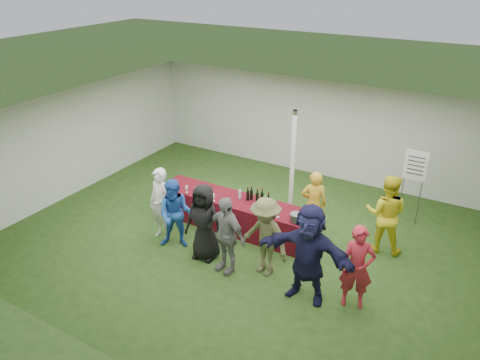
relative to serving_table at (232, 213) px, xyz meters
The scene contains 18 objects.
ground 0.69m from the serving_table, 27.96° to the right, with size 60.00×60.00×0.00m, color #284719.
tent 1.68m from the serving_table, 42.46° to the left, with size 10.00×10.00×10.00m.
serving_table is the anchor object (origin of this frame).
wine_bottles 0.76m from the serving_table, 13.72° to the left, with size 0.57×0.16×0.32m.
wine_glasses 0.71m from the serving_table, 149.57° to the right, with size 2.71×0.13×0.16m.
water_bottle 0.51m from the serving_table, 28.15° to the left, with size 0.07×0.07×0.23m.
bar_towel 1.65m from the serving_table, ahead, with size 0.25×0.18×0.03m, color white.
dump_bucket 1.73m from the serving_table, ahead, with size 0.26×0.26×0.18m, color slate.
wine_list_sign 4.19m from the serving_table, 33.50° to the left, with size 0.50×0.03×1.80m.
staff_pourer 1.84m from the serving_table, 20.23° to the left, with size 0.56×0.37×1.54m, color gold.
staff_back 3.33m from the serving_table, 14.39° to the left, with size 0.84×0.65×1.73m, color gold.
customer_0 1.65m from the serving_table, 134.26° to the right, with size 0.60×0.39×1.65m, color silver.
customer_1 1.45m from the serving_table, 116.97° to the right, with size 0.75×0.58×1.54m, color blue.
customer_2 1.36m from the serving_table, 85.02° to the right, with size 0.80×0.52×1.64m, color black.
customer_3 1.67m from the serving_table, 63.37° to the right, with size 0.94×0.39×1.61m, color slate.
customer_4 1.88m from the serving_table, 38.80° to the right, with size 1.05×0.61×1.63m, color brown.
customer_5 2.85m from the serving_table, 30.53° to the right, with size 1.76×0.56×1.89m, color #16173A.
customer_6 3.46m from the serving_table, 20.11° to the right, with size 0.58×0.38×1.59m, color #A41F2C.
Camera 1 is at (4.30, -7.63, 5.63)m, focal length 35.00 mm.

